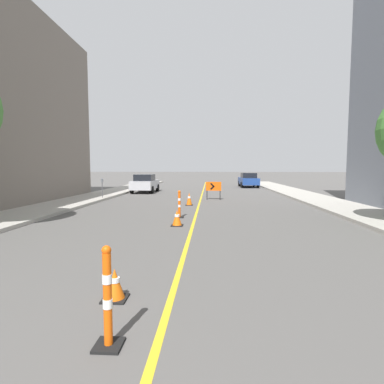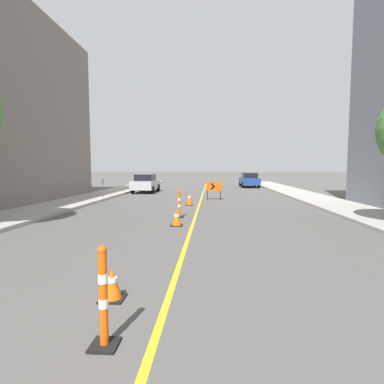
% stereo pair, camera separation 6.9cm
% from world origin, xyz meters
% --- Properties ---
extents(lane_stripe, '(0.12, 48.19, 0.01)m').
position_xyz_m(lane_stripe, '(0.00, 24.09, 0.00)').
color(lane_stripe, gold).
rests_on(lane_stripe, ground_plane).
extents(sidewalk_left, '(2.88, 48.19, 0.15)m').
position_xyz_m(sidewalk_left, '(-7.75, 24.09, 0.07)').
color(sidewalk_left, '#ADA89E').
rests_on(sidewalk_left, ground_plane).
extents(sidewalk_right, '(2.88, 48.19, 0.15)m').
position_xyz_m(sidewalk_right, '(7.75, 24.09, 0.07)').
color(sidewalk_right, '#ADA89E').
rests_on(sidewalk_right, ground_plane).
extents(traffic_cone_second, '(0.40, 0.40, 0.52)m').
position_xyz_m(traffic_cone_second, '(-0.92, 8.79, 0.26)').
color(traffic_cone_second, black).
rests_on(traffic_cone_second, ground_plane).
extents(traffic_cone_third, '(0.44, 0.44, 0.61)m').
position_xyz_m(traffic_cone_third, '(-0.59, 15.11, 0.30)').
color(traffic_cone_third, black).
rests_on(traffic_cone_third, ground_plane).
extents(traffic_cone_fourth, '(0.41, 0.41, 0.74)m').
position_xyz_m(traffic_cone_fourth, '(-0.55, 21.23, 0.37)').
color(traffic_cone_fourth, black).
rests_on(traffic_cone_fourth, ground_plane).
extents(delineator_post_front, '(0.34, 0.34, 1.27)m').
position_xyz_m(delineator_post_front, '(-0.59, 7.49, 0.55)').
color(delineator_post_front, black).
rests_on(delineator_post_front, ground_plane).
extents(delineator_post_rear, '(0.36, 0.36, 1.20)m').
position_xyz_m(delineator_post_rear, '(-0.69, 16.96, 0.52)').
color(delineator_post_rear, black).
rests_on(delineator_post_rear, ground_plane).
extents(arrow_barricade_primary, '(1.04, 0.11, 1.22)m').
position_xyz_m(arrow_barricade_primary, '(0.88, 24.27, 0.86)').
color(arrow_barricade_primary, '#EF560C').
rests_on(arrow_barricade_primary, ground_plane).
extents(parked_car_curb_near, '(1.93, 4.31, 1.59)m').
position_xyz_m(parked_car_curb_near, '(-5.06, 30.03, 0.80)').
color(parked_car_curb_near, '#B7B7BC').
rests_on(parked_car_curb_near, ground_plane).
extents(parked_car_curb_mid, '(1.95, 4.35, 1.59)m').
position_xyz_m(parked_car_curb_mid, '(4.90, 37.61, 0.80)').
color(parked_car_curb_mid, navy).
rests_on(parked_car_curb_mid, ground_plane).
extents(parking_meter_far_curb, '(0.12, 0.11, 1.31)m').
position_xyz_m(parking_meter_far_curb, '(-6.66, 23.89, 1.08)').
color(parking_meter_far_curb, '#4C4C51').
rests_on(parking_meter_far_curb, sidewalk_left).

